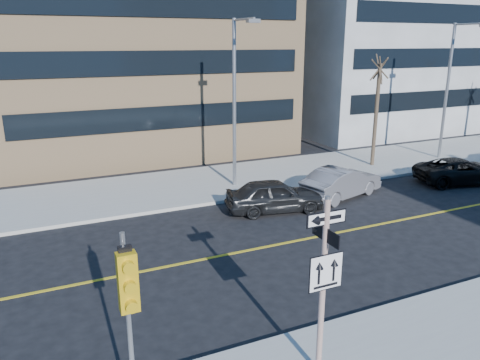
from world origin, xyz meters
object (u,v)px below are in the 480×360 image
street_tree_west (380,71)px  streetlight_a (236,93)px  parked_car_b (341,182)px  traffic_signal (129,299)px  parked_car_c (461,171)px  sign_pole (324,278)px  streetlight_b (451,83)px  parked_car_a (275,195)px

street_tree_west → streetlight_a: bearing=-176.5°
parked_car_b → streetlight_a: streetlight_a is taller
traffic_signal → parked_car_c: traffic_signal is taller
sign_pole → streetlight_b: size_ratio=0.51×
parked_car_a → parked_car_b: bearing=-73.2°
parked_car_a → streetlight_b: 14.84m
sign_pole → traffic_signal: 4.05m
traffic_signal → parked_car_b: size_ratio=0.90×
parked_car_b → street_tree_west: 7.90m
parked_car_a → streetlight_a: 5.42m
sign_pole → parked_car_b: sign_pole is taller
streetlight_a → traffic_signal: bearing=-120.8°
sign_pole → parked_car_a: size_ratio=0.96×
parked_car_a → parked_car_b: (3.81, 0.38, 0.01)m
sign_pole → street_tree_west: bearing=46.7°
parked_car_a → streetlight_a: bearing=13.9°
street_tree_west → traffic_signal: bearing=-140.6°
parked_car_b → parked_car_c: parked_car_b is taller
parked_car_b → streetlight_a: size_ratio=0.55×
parked_car_b → parked_car_a: bearing=79.5°
traffic_signal → parked_car_c: (19.05, 9.48, -2.38)m
traffic_signal → streetlight_b: streetlight_b is taller
parked_car_a → parked_car_b: 3.83m
parked_car_c → street_tree_west: 6.93m
parked_car_c → streetlight_b: size_ratio=0.59×
sign_pole → streetlight_b: bearing=36.4°
parked_car_c → streetlight_a: 12.42m
streetlight_a → streetlight_b: bearing=0.0°
streetlight_a → streetlight_b: 14.00m
streetlight_b → parked_car_c: bearing=-126.9°
traffic_signal → parked_car_a: (8.18, 9.81, -2.31)m
streetlight_b → sign_pole: bearing=-143.6°
streetlight_b → parked_car_a: bearing=-165.4°
traffic_signal → parked_car_c: size_ratio=0.85×
sign_pole → parked_car_c: (15.05, 9.33, -1.78)m
parked_car_a → street_tree_west: bearing=-53.7°
traffic_signal → streetlight_b: (22.00, 13.42, 1.73)m
traffic_signal → streetlight_a: size_ratio=0.50×
sign_pole → traffic_signal: sign_pole is taller
traffic_signal → street_tree_west: size_ratio=0.63×
parked_car_b → streetlight_b: bearing=-88.3°
streetlight_b → street_tree_west: size_ratio=1.26×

